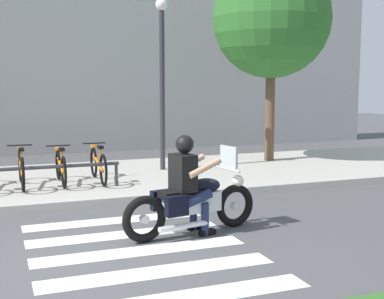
{
  "coord_description": "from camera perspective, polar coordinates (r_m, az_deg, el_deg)",
  "views": [
    {
      "loc": [
        -0.83,
        -6.35,
        2.18
      ],
      "look_at": [
        2.26,
        1.82,
        1.05
      ],
      "focal_mm": 48.78,
      "sensor_mm": 36.0,
      "label": 1
    }
  ],
  "objects": [
    {
      "name": "ground_plane",
      "position": [
        6.76,
        -12.83,
        -11.6
      ],
      "size": [
        48.0,
        48.0,
        0.0
      ],
      "primitive_type": "plane",
      "color": "#4C4C4F"
    },
    {
      "name": "sidewalk",
      "position": [
        11.32,
        -16.18,
        -3.62
      ],
      "size": [
        24.0,
        4.4,
        0.15
      ],
      "primitive_type": "cube",
      "color": "#B7B2A8",
      "rests_on": "ground"
    },
    {
      "name": "crosswalk_stripe_0",
      "position": [
        5.49,
        -1.07,
        -15.96
      ],
      "size": [
        2.8,
        0.4,
        0.01
      ],
      "primitive_type": "cube",
      "color": "white",
      "rests_on": "ground"
    },
    {
      "name": "crosswalk_stripe_1",
      "position": [
        6.19,
        -3.63,
        -13.19
      ],
      "size": [
        2.8,
        0.4,
        0.01
      ],
      "primitive_type": "cube",
      "color": "white",
      "rests_on": "ground"
    },
    {
      "name": "crosswalk_stripe_2",
      "position": [
        6.92,
        -5.61,
        -10.97
      ],
      "size": [
        2.8,
        0.4,
        0.01
      ],
      "primitive_type": "cube",
      "color": "white",
      "rests_on": "ground"
    },
    {
      "name": "crosswalk_stripe_3",
      "position": [
        7.66,
        -7.2,
        -9.17
      ],
      "size": [
        2.8,
        0.4,
        0.01
      ],
      "primitive_type": "cube",
      "color": "white",
      "rests_on": "ground"
    },
    {
      "name": "crosswalk_stripe_4",
      "position": [
        8.41,
        -8.49,
        -7.69
      ],
      "size": [
        2.8,
        0.4,
        0.01
      ],
      "primitive_type": "cube",
      "color": "white",
      "rests_on": "ground"
    },
    {
      "name": "motorcycle",
      "position": [
        7.51,
        0.08,
        -5.82
      ],
      "size": [
        2.15,
        0.79,
        1.24
      ],
      "color": "black",
      "rests_on": "ground"
    },
    {
      "name": "rider",
      "position": [
        7.4,
        -0.45,
        -3.11
      ],
      "size": [
        0.69,
        0.62,
        1.45
      ],
      "color": "black",
      "rests_on": "ground"
    },
    {
      "name": "bicycle_4",
      "position": [
        10.65,
        -18.16,
        -2.0
      ],
      "size": [
        0.48,
        1.73,
        0.79
      ],
      "color": "black",
      "rests_on": "sidewalk"
    },
    {
      "name": "bicycle_5",
      "position": [
        10.71,
        -14.15,
        -1.88
      ],
      "size": [
        0.48,
        1.59,
        0.76
      ],
      "color": "black",
      "rests_on": "sidewalk"
    },
    {
      "name": "bicycle_6",
      "position": [
        10.82,
        -10.22,
        -1.65
      ],
      "size": [
        0.48,
        1.72,
        0.77
      ],
      "color": "black",
      "rests_on": "sidewalk"
    },
    {
      "name": "street_lamp",
      "position": [
        12.06,
        -3.29,
        8.76
      ],
      "size": [
        0.28,
        0.28,
        4.05
      ],
      "color": "#2D2D33",
      "rests_on": "ground"
    },
    {
      "name": "tree_near_rack",
      "position": [
        13.72,
        8.7,
        13.93
      ],
      "size": [
        3.01,
        3.01,
        5.28
      ],
      "color": "brown",
      "rests_on": "ground"
    },
    {
      "name": "building_backdrop",
      "position": [
        16.97,
        -18.34,
        14.67
      ],
      "size": [
        24.0,
        1.2,
        8.88
      ],
      "primitive_type": "cube",
      "color": "#A4A4A4",
      "rests_on": "ground"
    }
  ]
}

